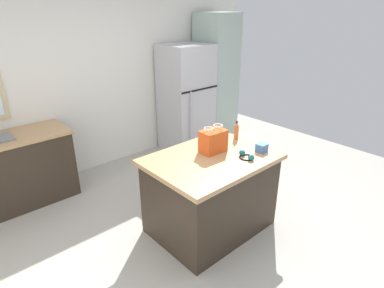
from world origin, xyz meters
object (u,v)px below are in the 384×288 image
Objects in this scene: kitchen_island at (210,193)px; ear_defenders at (247,156)px; tall_cabinet at (216,79)px; bottle at (236,131)px; refrigerator at (186,98)px; small_box at (262,148)px; shopping_bag at (213,141)px.

kitchen_island is 0.58m from ear_defenders.
ear_defenders is at bearing -128.97° from tall_cabinet.
bottle is at bearing -129.42° from tall_cabinet.
refrigerator is 2.29m from small_box.
bottle reaches higher than small_box.
small_box is at bearing -110.41° from refrigerator.
refrigerator reaches higher than bottle.
tall_cabinet is 2.76m from ear_defenders.
kitchen_island is 0.73m from small_box.
refrigerator is 6.12× the size of shopping_bag.
refrigerator is 2.38m from ear_defenders.
small_box is 0.24m from ear_defenders.
small_box reaches higher than ear_defenders.
shopping_bag is 0.52m from small_box.
shopping_bag is at bearing 38.83° from kitchen_island.
bottle is at bearing -112.80° from refrigerator.
kitchen_island is at bearing -124.37° from refrigerator.
bottle is 0.53m from ear_defenders.
kitchen_island is at bearing -141.17° from shopping_bag.
ear_defenders is (-1.04, -2.14, 0.02)m from refrigerator.
small_box is at bearing -27.86° from kitchen_island.
shopping_bag is at bearing -123.31° from refrigerator.
ear_defenders is at bearing -66.98° from shopping_bag.
shopping_bag is (-1.88, -1.80, -0.11)m from tall_cabinet.
refrigerator is 0.79× the size of tall_cabinet.
bottle is at bearing 9.35° from shopping_bag.
ear_defenders is (-0.31, -0.42, -0.07)m from bottle.
kitchen_island is at bearing -136.43° from tall_cabinet.
shopping_bag is (-1.18, -1.80, 0.12)m from refrigerator.
tall_cabinet is 10.07× the size of bottle.
small_box reaches higher than kitchen_island.
tall_cabinet reaches higher than bottle.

